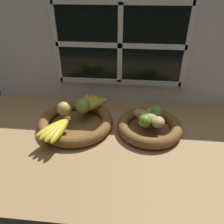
{
  "coord_description": "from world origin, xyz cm",
  "views": [
    {
      "loc": [
        6.8,
        -78.36,
        59.33
      ],
      "look_at": [
        -1.29,
        1.48,
        8.96
      ],
      "focal_mm": 34.62,
      "sensor_mm": 36.0,
      "label": 1
    }
  ],
  "objects_px": {
    "potato_oblong": "(142,114)",
    "lime_far": "(157,112)",
    "apple_green_back": "(83,106)",
    "potato_large": "(150,118)",
    "fruit_bowl_left": "(76,122)",
    "lime_near": "(145,121)",
    "fruit_bowl_right": "(149,127)",
    "banana_bunch_front": "(56,129)",
    "potato_small": "(158,122)",
    "potato_back": "(154,112)",
    "chili_pepper": "(154,122)",
    "apple_golden_left": "(64,109)",
    "banana_bunch_back": "(90,103)"
  },
  "relations": [
    {
      "from": "fruit_bowl_right",
      "to": "potato_large",
      "type": "relative_size",
      "value": 4.16
    },
    {
      "from": "potato_oblong",
      "to": "potato_large",
      "type": "distance_m",
      "value": 0.04
    },
    {
      "from": "fruit_bowl_right",
      "to": "lime_far",
      "type": "relative_size",
      "value": 4.77
    },
    {
      "from": "apple_green_back",
      "to": "lime_far",
      "type": "relative_size",
      "value": 1.17
    },
    {
      "from": "apple_green_back",
      "to": "potato_oblong",
      "type": "height_order",
      "value": "apple_green_back"
    },
    {
      "from": "fruit_bowl_left",
      "to": "apple_green_back",
      "type": "height_order",
      "value": "apple_green_back"
    },
    {
      "from": "potato_oblong",
      "to": "chili_pepper",
      "type": "relative_size",
      "value": 0.55
    },
    {
      "from": "banana_bunch_back",
      "to": "potato_small",
      "type": "relative_size",
      "value": 2.74
    },
    {
      "from": "fruit_bowl_left",
      "to": "potato_oblong",
      "type": "distance_m",
      "value": 0.31
    },
    {
      "from": "fruit_bowl_left",
      "to": "lime_far",
      "type": "relative_size",
      "value": 5.62
    },
    {
      "from": "fruit_bowl_left",
      "to": "lime_near",
      "type": "height_order",
      "value": "lime_near"
    },
    {
      "from": "potato_large",
      "to": "lime_far",
      "type": "xyz_separation_m",
      "value": [
        0.03,
        0.04,
        0.01
      ]
    },
    {
      "from": "banana_bunch_front",
      "to": "potato_oblong",
      "type": "xyz_separation_m",
      "value": [
        0.35,
        0.14,
        0.0
      ]
    },
    {
      "from": "fruit_bowl_right",
      "to": "potato_large",
      "type": "xyz_separation_m",
      "value": [
        -0.0,
        0.0,
        0.05
      ]
    },
    {
      "from": "apple_golden_left",
      "to": "potato_back",
      "type": "relative_size",
      "value": 0.9
    },
    {
      "from": "apple_golden_left",
      "to": "lime_near",
      "type": "xyz_separation_m",
      "value": [
        0.36,
        -0.05,
        -0.01
      ]
    },
    {
      "from": "potato_large",
      "to": "chili_pepper",
      "type": "distance_m",
      "value": 0.02
    },
    {
      "from": "fruit_bowl_right",
      "to": "potato_large",
      "type": "height_order",
      "value": "potato_large"
    },
    {
      "from": "potato_back",
      "to": "lime_near",
      "type": "height_order",
      "value": "lime_near"
    },
    {
      "from": "potato_oblong",
      "to": "lime_far",
      "type": "relative_size",
      "value": 1.35
    },
    {
      "from": "potato_oblong",
      "to": "chili_pepper",
      "type": "xyz_separation_m",
      "value": [
        0.05,
        -0.04,
        -0.01
      ]
    },
    {
      "from": "lime_far",
      "to": "apple_green_back",
      "type": "bearing_deg",
      "value": 178.5
    },
    {
      "from": "potato_back",
      "to": "lime_far",
      "type": "distance_m",
      "value": 0.01
    },
    {
      "from": "potato_large",
      "to": "apple_green_back",
      "type": "bearing_deg",
      "value": 171.39
    },
    {
      "from": "potato_oblong",
      "to": "lime_far",
      "type": "bearing_deg",
      "value": 9.25
    },
    {
      "from": "fruit_bowl_left",
      "to": "potato_oblong",
      "type": "bearing_deg",
      "value": 5.19
    },
    {
      "from": "apple_golden_left",
      "to": "banana_bunch_front",
      "type": "distance_m",
      "value": 0.13
    },
    {
      "from": "fruit_bowl_right",
      "to": "apple_green_back",
      "type": "bearing_deg",
      "value": 171.39
    },
    {
      "from": "apple_golden_left",
      "to": "potato_oblong",
      "type": "relative_size",
      "value": 0.82
    },
    {
      "from": "apple_green_back",
      "to": "lime_far",
      "type": "height_order",
      "value": "apple_green_back"
    },
    {
      "from": "potato_large",
      "to": "potato_back",
      "type": "bearing_deg",
      "value": 65.56
    },
    {
      "from": "apple_golden_left",
      "to": "potato_large",
      "type": "height_order",
      "value": "apple_golden_left"
    },
    {
      "from": "fruit_bowl_left",
      "to": "fruit_bowl_right",
      "type": "xyz_separation_m",
      "value": [
        0.34,
        -0.0,
        0.0
      ]
    },
    {
      "from": "fruit_bowl_right",
      "to": "potato_back",
      "type": "bearing_deg",
      "value": 65.56
    },
    {
      "from": "fruit_bowl_left",
      "to": "banana_bunch_back",
      "type": "bearing_deg",
      "value": 64.26
    },
    {
      "from": "apple_green_back",
      "to": "potato_large",
      "type": "distance_m",
      "value": 0.31
    },
    {
      "from": "apple_golden_left",
      "to": "potato_oblong",
      "type": "height_order",
      "value": "apple_golden_left"
    },
    {
      "from": "banana_bunch_front",
      "to": "potato_small",
      "type": "relative_size",
      "value": 2.87
    },
    {
      "from": "potato_back",
      "to": "lime_near",
      "type": "distance_m",
      "value": 0.09
    },
    {
      "from": "potato_back",
      "to": "banana_bunch_front",
      "type": "bearing_deg",
      "value": -158.59
    },
    {
      "from": "potato_small",
      "to": "banana_bunch_front",
      "type": "bearing_deg",
      "value": -168.51
    },
    {
      "from": "apple_green_back",
      "to": "banana_bunch_front",
      "type": "relative_size",
      "value": 0.4
    },
    {
      "from": "potato_oblong",
      "to": "potato_back",
      "type": "xyz_separation_m",
      "value": [
        0.05,
        0.02,
        0.0
      ]
    },
    {
      "from": "apple_golden_left",
      "to": "fruit_bowl_left",
      "type": "bearing_deg",
      "value": -17.86
    },
    {
      "from": "potato_large",
      "to": "chili_pepper",
      "type": "xyz_separation_m",
      "value": [
        0.02,
        -0.01,
        -0.01
      ]
    },
    {
      "from": "apple_green_back",
      "to": "potato_back",
      "type": "relative_size",
      "value": 0.94
    },
    {
      "from": "fruit_bowl_right",
      "to": "potato_oblong",
      "type": "relative_size",
      "value": 3.53
    },
    {
      "from": "potato_small",
      "to": "lime_far",
      "type": "xyz_separation_m",
      "value": [
        -0.0,
        0.07,
        0.01
      ]
    },
    {
      "from": "potato_large",
      "to": "lime_near",
      "type": "xyz_separation_m",
      "value": [
        -0.03,
        -0.04,
        0.01
      ]
    },
    {
      "from": "apple_golden_left",
      "to": "potato_large",
      "type": "relative_size",
      "value": 0.97
    }
  ]
}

